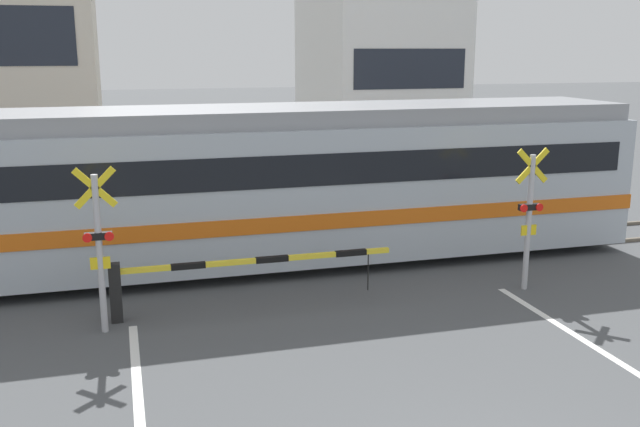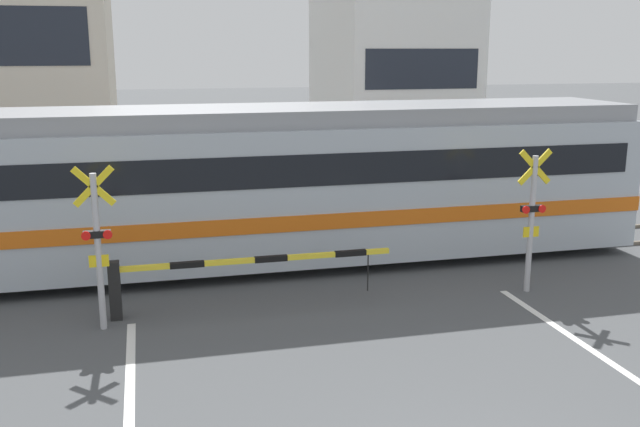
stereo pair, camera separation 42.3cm
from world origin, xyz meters
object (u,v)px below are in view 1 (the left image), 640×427
(crossing_signal_left, at_px, (99,243))
(crossing_barrier_far, at_px, (347,197))
(commuter_train, at_px, (149,187))
(crossing_signal_right, at_px, (529,213))
(crossing_barrier_near, at_px, (204,273))
(pedestrian, at_px, (280,173))

(crossing_signal_left, bearing_deg, crossing_barrier_far, 44.20)
(commuter_train, distance_m, crossing_barrier_far, 6.09)
(commuter_train, height_order, crossing_signal_right, commuter_train)
(crossing_signal_left, bearing_deg, commuter_train, 72.93)
(crossing_barrier_near, distance_m, crossing_signal_right, 6.26)
(commuter_train, relative_size, crossing_barrier_far, 4.17)
(commuter_train, height_order, pedestrian, commuter_train)
(commuter_train, height_order, crossing_signal_left, commuter_train)
(pedestrian, bearing_deg, commuter_train, -124.64)
(crossing_barrier_near, height_order, pedestrian, pedestrian)
(crossing_barrier_near, height_order, crossing_signal_left, crossing_signal_left)
(crossing_barrier_far, bearing_deg, crossing_signal_left, -135.80)
(crossing_barrier_far, bearing_deg, crossing_signal_right, -73.99)
(crossing_barrier_near, bearing_deg, crossing_signal_right, -3.69)
(crossing_barrier_far, distance_m, crossing_signal_right, 6.32)
(crossing_barrier_far, height_order, pedestrian, pedestrian)
(crossing_barrier_far, relative_size, pedestrian, 3.08)
(pedestrian, bearing_deg, crossing_barrier_near, -110.99)
(crossing_signal_left, bearing_deg, crossing_signal_right, 0.00)
(crossing_barrier_far, bearing_deg, pedestrian, 111.17)
(crossing_signal_right, bearing_deg, pedestrian, 107.76)
(crossing_signal_left, bearing_deg, pedestrian, 60.83)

